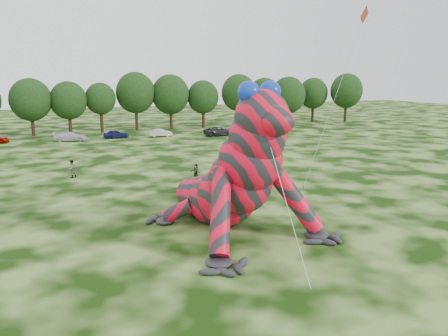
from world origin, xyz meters
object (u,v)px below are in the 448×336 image
object	(u,v)px
car_4	(116,134)
spectator_1	(72,169)
tree_11	(171,102)
tree_9	(101,108)
spectator_3	(242,148)
flying_kite	(360,29)
tree_17	(346,98)
tree_16	(313,100)
inflatable_gecko	(215,153)
spectator_5	(196,172)
tree_13	(239,100)
tree_12	(203,104)
car_3	(70,136)
tree_15	(288,100)
car_5	(161,133)
car_7	(270,128)
car_6	(220,131)
tree_14	(264,101)
tree_10	(136,101)

from	to	relation	value
car_4	spectator_1	world-z (taller)	spectator_1
tree_11	tree_9	bearing A→B (deg)	-176.18
spectator_3	spectator_1	world-z (taller)	same
flying_kite	tree_17	xyz separation A→B (m)	(35.82, 49.27, -8.37)
tree_16	inflatable_gecko	bearing A→B (deg)	-127.90
tree_17	spectator_5	size ratio (longest dim) A/B	6.39
spectator_3	tree_13	bearing A→B (deg)	-158.55
tree_12	spectator_1	world-z (taller)	tree_12
tree_17	tree_13	bearing A→B (deg)	178.93
tree_9	tree_13	xyz separation A→B (m)	(26.07, -0.22, 0.72)
inflatable_gecko	car_3	xyz separation A→B (m)	(-7.94, 43.41, -4.14)
tree_15	car_3	xyz separation A→B (m)	(-43.14, -9.17, -4.10)
spectator_1	car_5	bearing A→B (deg)	-155.04
inflatable_gecko	tree_13	size ratio (longest dim) A/B	1.92
tree_16	car_5	distance (m)	37.79
tree_15	car_5	bearing A→B (deg)	-162.18
spectator_3	car_7	bearing A→B (deg)	-172.30
tree_15	spectator_3	world-z (taller)	tree_15
tree_16	car_6	size ratio (longest dim) A/B	1.76
car_3	car_5	world-z (taller)	car_3
car_3	tree_15	bearing A→B (deg)	-73.23
tree_9	tree_12	xyz separation A→B (m)	(18.95, 0.39, 0.15)
tree_15	spectator_3	distance (m)	37.60
spectator_5	spectator_1	bearing A→B (deg)	-144.11
tree_13	car_6	xyz separation A→B (m)	(-8.18, -11.12, -4.33)
tree_14	car_6	distance (m)	19.70
spectator_1	spectator_3	bearing A→B (deg)	160.33
tree_12	tree_16	size ratio (longest dim) A/B	0.96
flying_kite	spectator_5	xyz separation A→B (m)	(-10.47, 9.83, -12.71)
car_5	spectator_1	world-z (taller)	spectator_1
tree_12	tree_15	distance (m)	18.46
flying_kite	tree_10	distance (m)	52.58
car_7	tree_14	bearing A→B (deg)	-15.87
flying_kite	car_3	distance (m)	47.90
tree_11	inflatable_gecko	bearing A→B (deg)	-101.22
spectator_5	tree_16	bearing A→B (deg)	109.08
flying_kite	tree_11	distance (m)	51.56
tree_10	tree_11	world-z (taller)	tree_10
flying_kite	tree_17	bearing A→B (deg)	53.98
tree_9	car_6	world-z (taller)	tree_9
tree_14	tree_10	bearing A→B (deg)	-179.68
tree_11	spectator_1	bearing A→B (deg)	-118.46
tree_17	tree_12	bearing A→B (deg)	178.07
spectator_3	tree_14	bearing A→B (deg)	-167.09
tree_11	car_3	bearing A→B (deg)	-152.54
tree_11	car_4	xyz separation A→B (m)	(-11.42, -9.10, -4.36)
tree_9	car_7	distance (m)	29.84
flying_kite	spectator_5	size ratio (longest dim) A/B	9.58
tree_13	spectator_5	world-z (taller)	tree_13
tree_12	spectator_3	distance (m)	29.92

